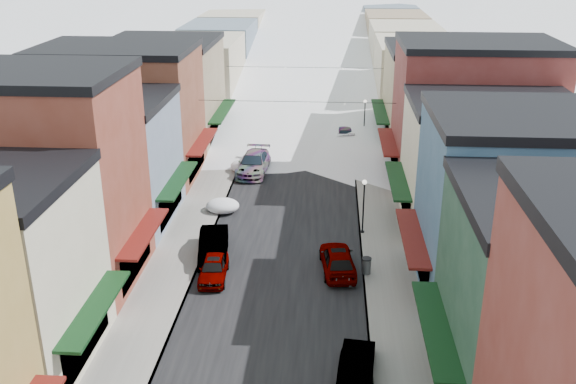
# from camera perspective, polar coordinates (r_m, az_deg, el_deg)

# --- Properties ---
(road) EXTENTS (10.00, 160.00, 0.01)m
(road) POSITION_cam_1_polar(r_m,az_deg,el_deg) (74.39, 1.60, 7.04)
(road) COLOR black
(road) RESTS_ON ground
(sidewalk_left) EXTENTS (3.20, 160.00, 0.15)m
(sidewalk_left) POSITION_cam_1_polar(r_m,az_deg,el_deg) (74.92, -3.49, 7.16)
(sidewalk_left) COLOR gray
(sidewalk_left) RESTS_ON ground
(sidewalk_right) EXTENTS (3.20, 160.00, 0.15)m
(sidewalk_right) POSITION_cam_1_polar(r_m,az_deg,el_deg) (74.41, 6.72, 6.96)
(sidewalk_right) COLOR gray
(sidewalk_right) RESTS_ON ground
(curb_left) EXTENTS (0.10, 160.00, 0.15)m
(curb_left) POSITION_cam_1_polar(r_m,az_deg,el_deg) (74.74, -2.30, 7.15)
(curb_left) COLOR slate
(curb_left) RESTS_ON ground
(curb_right) EXTENTS (0.10, 160.00, 0.15)m
(curb_right) POSITION_cam_1_polar(r_m,az_deg,el_deg) (74.35, 5.52, 6.99)
(curb_right) COLOR slate
(curb_right) RESTS_ON ground
(bldg_l_brick_near) EXTENTS (12.30, 8.20, 12.50)m
(bldg_l_brick_near) POSITION_cam_1_polar(r_m,az_deg,el_deg) (38.50, -21.79, 0.99)
(bldg_l_brick_near) COLOR brown
(bldg_l_brick_near) RESTS_ON ground
(bldg_l_grayblue) EXTENTS (11.30, 9.20, 9.00)m
(bldg_l_grayblue) POSITION_cam_1_polar(r_m,az_deg,el_deg) (46.22, -16.62, 2.69)
(bldg_l_grayblue) COLOR gray
(bldg_l_grayblue) RESTS_ON ground
(bldg_l_brick_far) EXTENTS (13.30, 9.20, 11.00)m
(bldg_l_brick_far) POSITION_cam_1_polar(r_m,az_deg,el_deg) (54.39, -14.58, 6.81)
(bldg_l_brick_far) COLOR brown
(bldg_l_brick_far) RESTS_ON ground
(bldg_l_tan) EXTENTS (11.30, 11.20, 10.00)m
(bldg_l_tan) POSITION_cam_1_polar(r_m,az_deg,el_deg) (63.54, -10.94, 8.74)
(bldg_l_tan) COLOR #8B775B
(bldg_l_tan) RESTS_ON ground
(bldg_r_green) EXTENTS (11.30, 9.20, 9.50)m
(bldg_r_green) POSITION_cam_1_polar(r_m,az_deg,el_deg) (29.63, 24.10, -8.82)
(bldg_r_green) COLOR #204331
(bldg_r_green) RESTS_ON ground
(bldg_r_blue) EXTENTS (11.30, 9.20, 10.50)m
(bldg_r_blue) POSITION_cam_1_polar(r_m,az_deg,el_deg) (37.08, 19.82, -1.17)
(bldg_r_blue) COLOR #375C7C
(bldg_r_blue) RESTS_ON ground
(bldg_r_cream) EXTENTS (12.30, 9.20, 9.00)m
(bldg_r_cream) POSITION_cam_1_polar(r_m,az_deg,el_deg) (45.61, 17.47, 2.34)
(bldg_r_cream) COLOR beige
(bldg_r_cream) RESTS_ON ground
(bldg_r_brick_far) EXTENTS (13.30, 9.20, 11.50)m
(bldg_r_brick_far) POSITION_cam_1_polar(r_m,az_deg,el_deg) (53.78, 16.08, 6.77)
(bldg_r_brick_far) COLOR maroon
(bldg_r_brick_far) RESTS_ON ground
(bldg_r_tan) EXTENTS (11.30, 11.20, 9.50)m
(bldg_r_tan) POSITION_cam_1_polar(r_m,az_deg,el_deg) (63.37, 13.34, 8.28)
(bldg_r_tan) COLOR tan
(bldg_r_tan) RESTS_ON ground
(distant_blocks) EXTENTS (34.00, 55.00, 8.00)m
(distant_blocks) POSITION_cam_1_polar(r_m,az_deg,el_deg) (96.10, 2.22, 12.82)
(distant_blocks) COLOR gray
(distant_blocks) RESTS_ON ground
(overhead_cables) EXTENTS (16.40, 15.04, 0.04)m
(overhead_cables) POSITION_cam_1_polar(r_m,az_deg,el_deg) (60.80, 1.16, 9.70)
(overhead_cables) COLOR black
(overhead_cables) RESTS_ON ground
(car_silver_sedan) EXTENTS (1.80, 4.03, 1.35)m
(car_silver_sedan) POSITION_cam_1_polar(r_m,az_deg,el_deg) (38.40, -6.63, -6.72)
(car_silver_sedan) COLOR #A4A7AC
(car_silver_sedan) RESTS_ON ground
(car_dark_hatch) EXTENTS (2.39, 5.17, 1.64)m
(car_dark_hatch) POSITION_cam_1_polar(r_m,az_deg,el_deg) (40.70, -6.64, -4.76)
(car_dark_hatch) COLOR black
(car_dark_hatch) RESTS_ON ground
(car_silver_wagon) EXTENTS (2.73, 6.05, 1.72)m
(car_silver_wagon) POSITION_cam_1_polar(r_m,az_deg,el_deg) (54.97, -3.09, 2.57)
(car_silver_wagon) COLOR #A7ABAF
(car_silver_wagon) RESTS_ON ground
(car_green_sedan) EXTENTS (1.97, 4.49, 1.44)m
(car_green_sedan) POSITION_cam_1_polar(r_m,az_deg,el_deg) (30.31, 6.10, -15.22)
(car_green_sedan) COLOR black
(car_green_sedan) RESTS_ON ground
(car_gray_suv) EXTENTS (2.48, 4.99, 1.63)m
(car_gray_suv) POSITION_cam_1_polar(r_m,az_deg,el_deg) (38.92, 4.45, -5.98)
(car_gray_suv) COLOR gray
(car_gray_suv) RESTS_ON ground
(car_black_sedan) EXTENTS (2.12, 4.81, 1.37)m
(car_black_sedan) POSITION_cam_1_polar(r_m,az_deg,el_deg) (64.34, 5.06, 5.23)
(car_black_sedan) COLOR black
(car_black_sedan) RESTS_ON ground
(car_lane_silver) EXTENTS (1.74, 4.05, 1.36)m
(car_lane_silver) POSITION_cam_1_polar(r_m,az_deg,el_deg) (75.05, 0.52, 7.71)
(car_lane_silver) COLOR #9EA0A6
(car_lane_silver) RESTS_ON ground
(car_lane_white) EXTENTS (2.59, 5.11, 1.39)m
(car_lane_white) POSITION_cam_1_polar(r_m,az_deg,el_deg) (83.94, 3.42, 9.19)
(car_lane_white) COLOR white
(car_lane_white) RESTS_ON ground
(trash_can) EXTENTS (0.59, 0.59, 1.00)m
(trash_can) POSITION_cam_1_polar(r_m,az_deg,el_deg) (38.72, 6.98, -6.50)
(trash_can) COLOR #55575A
(trash_can) RESTS_ON sidewalk_right
(streetlamp_near) EXTENTS (0.32, 0.32, 3.82)m
(streetlamp_near) POSITION_cam_1_polar(r_m,az_deg,el_deg) (43.09, 6.75, -0.68)
(streetlamp_near) COLOR black
(streetlamp_near) RESTS_ON sidewalk_right
(streetlamp_far) EXTENTS (0.33, 0.33, 3.96)m
(streetlamp_far) POSITION_cam_1_polar(r_m,az_deg,el_deg) (63.90, 6.83, 6.87)
(streetlamp_far) COLOR black
(streetlamp_far) RESTS_ON sidewalk_right
(snow_pile_mid) EXTENTS (2.44, 2.70, 1.03)m
(snow_pile_mid) POSITION_cam_1_polar(r_m,az_deg,el_deg) (47.40, -5.78, -1.20)
(snow_pile_mid) COLOR white
(snow_pile_mid) RESTS_ON ground
(snow_pile_far) EXTENTS (2.68, 2.85, 1.13)m
(snow_pile_far) POSITION_cam_1_polar(r_m,az_deg,el_deg) (55.30, -3.72, 2.33)
(snow_pile_far) COLOR white
(snow_pile_far) RESTS_ON ground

